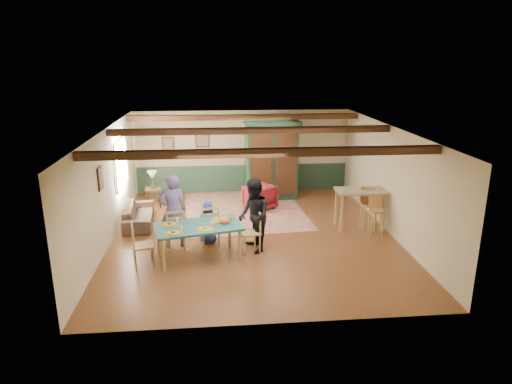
{
  "coord_description": "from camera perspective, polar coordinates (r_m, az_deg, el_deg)",
  "views": [
    {
      "loc": [
        -0.92,
        -10.73,
        4.35
      ],
      "look_at": [
        0.08,
        -0.01,
        1.15
      ],
      "focal_mm": 32.0,
      "sensor_mm": 36.0,
      "label": 1
    }
  ],
  "objects": [
    {
      "name": "person_child",
      "position": [
        11.07,
        -5.99,
        -3.77
      ],
      "size": [
        0.57,
        0.44,
        1.05
      ],
      "primitive_type": "imported",
      "rotation": [
        0.0,
        0.0,
        3.37
      ],
      "color": "#293FA5",
      "rests_on": "floor"
    },
    {
      "name": "place_setting_far_left",
      "position": [
        10.28,
        -10.72,
        -3.75
      ],
      "size": [
        0.48,
        0.4,
        0.11
      ],
      "primitive_type": null,
      "rotation": [
        0.0,
        0.0,
        0.23
      ],
      "color": "yellow",
      "rests_on": "dining_table"
    },
    {
      "name": "wainscot_back",
      "position": [
        15.25,
        -1.67,
        1.72
      ],
      "size": [
        6.95,
        0.03,
        0.9
      ],
      "primitive_type": "cube",
      "color": "#203B2A",
      "rests_on": "floor"
    },
    {
      "name": "table_lamp",
      "position": [
        13.94,
        -12.81,
        1.51
      ],
      "size": [
        0.3,
        0.3,
        0.52
      ],
      "primitive_type": null,
      "rotation": [
        0.0,
        0.0,
        -0.02
      ],
      "color": "#D2B988",
      "rests_on": "end_table"
    },
    {
      "name": "place_setting_near_center",
      "position": [
        9.9,
        -6.4,
        -4.35
      ],
      "size": [
        0.48,
        0.4,
        0.11
      ],
      "primitive_type": null,
      "rotation": [
        0.0,
        0.0,
        0.23
      ],
      "color": "yellow",
      "rests_on": "dining_table"
    },
    {
      "name": "bar_stool_right",
      "position": [
        12.13,
        13.85,
        -2.15
      ],
      "size": [
        0.43,
        0.47,
        1.12
      ],
      "primitive_type": null,
      "rotation": [
        0.0,
        0.0,
        -0.09
      ],
      "color": "tan",
      "rests_on": "floor"
    },
    {
      "name": "dining_chair_far_left",
      "position": [
        10.87,
        -10.19,
        -4.5
      ],
      "size": [
        0.53,
        0.55,
        0.99
      ],
      "primitive_type": null,
      "rotation": [
        0.0,
        0.0,
        3.37
      ],
      "color": "tan",
      "rests_on": "floor"
    },
    {
      "name": "picture_back_a",
      "position": [
        14.92,
        -6.73,
        6.6
      ],
      "size": [
        0.45,
        0.04,
        0.55
      ],
      "primitive_type": null,
      "color": "tan",
      "rests_on": "wall_back"
    },
    {
      "name": "dining_chair_end_right",
      "position": [
        10.52,
        -0.8,
        -4.96
      ],
      "size": [
        0.55,
        0.53,
        0.99
      ],
      "primitive_type": null,
      "rotation": [
        0.0,
        0.0,
        -1.34
      ],
      "color": "tan",
      "rests_on": "floor"
    },
    {
      "name": "wall_left",
      "position": [
        11.44,
        -18.14,
        0.5
      ],
      "size": [
        0.02,
        8.0,
        2.7
      ],
      "primitive_type": "cube",
      "color": "beige",
      "rests_on": "floor"
    },
    {
      "name": "ceiling_beam_back",
      "position": [
        13.87,
        -1.48,
        9.34
      ],
      "size": [
        6.95,
        0.16,
        0.16
      ],
      "primitive_type": "cube",
      "color": "black",
      "rests_on": "ceiling"
    },
    {
      "name": "armoire",
      "position": [
        14.29,
        1.95,
        3.92
      ],
      "size": [
        1.79,
        0.85,
        2.45
      ],
      "primitive_type": "cube",
      "rotation": [
        0.0,
        0.0,
        0.09
      ],
      "color": "#143220",
      "rests_on": "floor"
    },
    {
      "name": "ceiling_beam_mid",
      "position": [
        11.3,
        -0.58,
        7.69
      ],
      "size": [
        6.95,
        0.16,
        0.16
      ],
      "primitive_type": "cube",
      "color": "black",
      "rests_on": "ceiling"
    },
    {
      "name": "ceiling",
      "position": [
        10.89,
        -0.4,
        7.84
      ],
      "size": [
        7.0,
        8.0,
        0.02
      ],
      "primitive_type": "cube",
      "color": "silver",
      "rests_on": "wall_back"
    },
    {
      "name": "area_rug",
      "position": [
        13.48,
        -1.51,
        -2.26
      ],
      "size": [
        3.65,
        4.23,
        0.01
      ],
      "primitive_type": "cube",
      "rotation": [
        0.0,
        0.0,
        0.07
      ],
      "color": "#C6AF8F",
      "rests_on": "floor"
    },
    {
      "name": "bar_stool_left",
      "position": [
        11.84,
        14.79,
        -2.85
      ],
      "size": [
        0.42,
        0.45,
        1.06
      ],
      "primitive_type": null,
      "rotation": [
        0.0,
        0.0,
        -0.12
      ],
      "color": "tan",
      "rests_on": "floor"
    },
    {
      "name": "end_table",
      "position": [
        14.08,
        -12.67,
        -0.64
      ],
      "size": [
        0.51,
        0.51,
        0.57
      ],
      "primitive_type": null,
      "rotation": [
        0.0,
        0.0,
        0.1
      ],
      "color": "black",
      "rests_on": "floor"
    },
    {
      "name": "cat",
      "position": [
        10.13,
        -4.0,
        -3.56
      ],
      "size": [
        0.4,
        0.23,
        0.19
      ],
      "primitive_type": null,
      "rotation": [
        0.0,
        0.0,
        0.23
      ],
      "color": "orange",
      "rests_on": "dining_table"
    },
    {
      "name": "person_woman",
      "position": [
        10.42,
        -0.27,
        -3.03
      ],
      "size": [
        0.83,
        0.96,
        1.72
      ],
      "primitive_type": "imported",
      "rotation": [
        0.0,
        0.0,
        -1.34
      ],
      "color": "black",
      "rests_on": "floor"
    },
    {
      "name": "person_man",
      "position": [
        10.81,
        -10.36,
        -2.35
      ],
      "size": [
        0.74,
        0.57,
        1.8
      ],
      "primitive_type": "imported",
      "rotation": [
        0.0,
        0.0,
        3.37
      ],
      "color": "#685999",
      "rests_on": "floor"
    },
    {
      "name": "place_setting_near_left",
      "position": [
        9.79,
        -10.28,
        -4.76
      ],
      "size": [
        0.48,
        0.4,
        0.11
      ],
      "primitive_type": null,
      "rotation": [
        0.0,
        0.0,
        0.23
      ],
      "color": "yellow",
      "rests_on": "dining_table"
    },
    {
      "name": "dining_table",
      "position": [
        10.28,
        -7.2,
        -6.24
      ],
      "size": [
        2.06,
        1.45,
        0.78
      ],
      "primitive_type": null,
      "rotation": [
        0.0,
        0.0,
        0.23
      ],
      "color": "#1C5B57",
      "rests_on": "floor"
    },
    {
      "name": "ceiling_beam_front",
      "position": [
        8.66,
        0.91,
        4.94
      ],
      "size": [
        6.95,
        0.16,
        0.16
      ],
      "primitive_type": "cube",
      "color": "black",
      "rests_on": "ceiling"
    },
    {
      "name": "sofa",
      "position": [
        12.72,
        -14.49,
        -2.71
      ],
      "size": [
        0.88,
        1.91,
        0.54
      ],
      "primitive_type": "imported",
      "rotation": [
        0.0,
        0.0,
        1.66
      ],
      "color": "#44342A",
      "rests_on": "floor"
    },
    {
      "name": "dining_chair_end_left",
      "position": [
        10.1,
        -13.93,
        -6.4
      ],
      "size": [
        0.55,
        0.53,
        0.99
      ],
      "primitive_type": null,
      "rotation": [
        0.0,
        0.0,
        1.8
      ],
      "color": "tan",
      "rests_on": "floor"
    },
    {
      "name": "wall_right",
      "position": [
        11.99,
        16.53,
        1.36
      ],
      "size": [
        0.02,
        8.0,
        2.7
      ],
      "primitive_type": "cube",
      "color": "beige",
      "rests_on": "floor"
    },
    {
      "name": "dining_chair_far_right",
      "position": [
        11.01,
        -5.89,
        -4.05
      ],
      "size": [
        0.53,
        0.55,
        0.99
      ],
      "primitive_type": null,
      "rotation": [
        0.0,
        0.0,
        3.37
      ],
      "color": "tan",
      "rests_on": "floor"
    },
    {
      "name": "window_left",
      "position": [
        12.99,
        -16.52,
        3.42
      ],
      "size": [
        0.06,
        1.6,
        1.3
      ],
      "primitive_type": null,
      "color": "white",
      "rests_on": "wall_left"
    },
    {
      "name": "picture_back_b",
      "position": [
        15.02,
        -10.93,
        5.9
      ],
      "size": [
        0.38,
        0.04,
        0.48
      ],
      "primitive_type": null,
      "color": "tan",
      "rests_on": "wall_back"
    },
    {
      "name": "picture_left_wall",
      "position": [
        10.76,
        -18.85,
        1.67
      ],
      "size": [
        0.04,
        0.42,
        0.52
      ],
      "primitive_type": null,
      "color": "tan",
      "rests_on": "wall_left"
    },
    {
      "name": "wall_back",
      "position": [
        15.06,
        -1.7,
        5.05
      ],
      "size": [
        7.0,
        0.02,
        2.7
      ],
      "primitive_type": "cube",
      "color": "beige",
      "rests_on": "floor"
    },
    {
      "name": "floor",
      "position": [
        11.61,
        -0.38,
        -5.45
      ],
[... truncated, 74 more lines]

